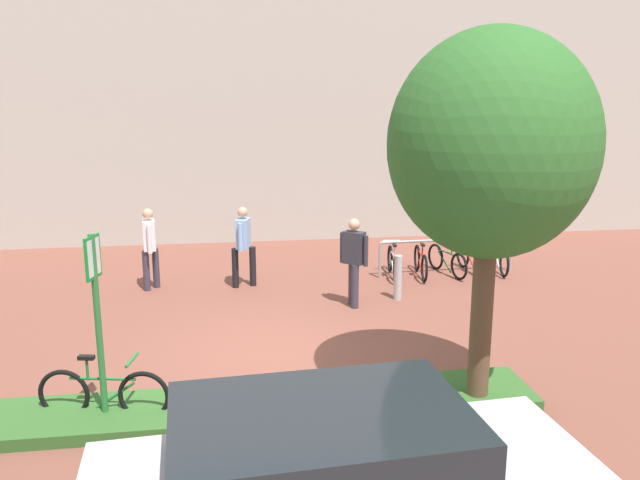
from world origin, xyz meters
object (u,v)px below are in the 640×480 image
bike_at_sign (104,394)px  bollard_steel (398,278)px  person_shirt_blue (243,242)px  person_suited_navy (354,257)px  parking_sign_post (96,302)px  person_shirt_white (150,243)px  tree_sidewalk (492,147)px  bike_rack_cluster (447,259)px

bike_at_sign → bollard_steel: bollard_steel is taller
person_shirt_blue → person_suited_navy: bearing=-37.9°
parking_sign_post → bollard_steel: bearing=41.2°
bike_at_sign → person_shirt_white: 5.64m
tree_sidewalk → bike_rack_cluster: tree_sidewalk is taller
person_shirt_white → parking_sign_post: bearing=-89.6°
bollard_steel → person_shirt_white: 5.16m
bollard_steel → person_shirt_white: person_shirt_white is taller
person_suited_navy → person_shirt_white: bearing=156.9°
bike_rack_cluster → parking_sign_post: bearing=-137.6°
bike_at_sign → person_shirt_blue: (1.91, 5.50, 0.63)m
bike_rack_cluster → person_shirt_blue: 4.63m
parking_sign_post → bike_at_sign: (-0.02, 0.10, -1.23)m
bollard_steel → bike_at_sign: bearing=-139.6°
bike_rack_cluster → person_shirt_blue: (-4.58, -0.31, 0.64)m
bollard_steel → person_shirt_blue: size_ratio=0.52×
parking_sign_post → bike_rack_cluster: parking_sign_post is taller
parking_sign_post → bike_at_sign: size_ratio=1.46×
tree_sidewalk → bike_at_sign: bearing=176.4°
parking_sign_post → bike_rack_cluster: size_ratio=0.75×
tree_sidewalk → bollard_steel: size_ratio=5.34×
tree_sidewalk → person_shirt_blue: (-2.87, 5.80, -2.41)m
bike_rack_cluster → bollard_steel: 2.27m
bike_rack_cluster → tree_sidewalk: bearing=-105.6°
person_shirt_white → person_shirt_blue: 1.93m
person_shirt_white → person_shirt_blue: (1.93, -0.11, 0.00)m
person_suited_navy → person_shirt_blue: 2.59m
bike_at_sign → parking_sign_post: bearing=-78.0°
bike_at_sign → bike_rack_cluster: 8.71m
bike_rack_cluster → person_shirt_white: size_ratio=1.86×
bollard_steel → tree_sidewalk: bearing=-91.6°
bike_at_sign → bike_rack_cluster: bike_at_sign is taller
tree_sidewalk → person_shirt_white: (-4.81, 5.90, -2.41)m
bike_at_sign → person_suited_navy: 5.60m
parking_sign_post → bike_rack_cluster: bearing=42.4°
tree_sidewalk → person_shirt_white: bearing=129.1°
person_suited_navy → person_shirt_white: same height
parking_sign_post → person_shirt_blue: (1.89, 5.60, -0.60)m
person_suited_navy → person_shirt_blue: bearing=142.1°
parking_sign_post → bollard_steel: parking_sign_post is taller
person_suited_navy → person_shirt_white: size_ratio=1.00×
person_suited_navy → person_shirt_white: 4.33m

